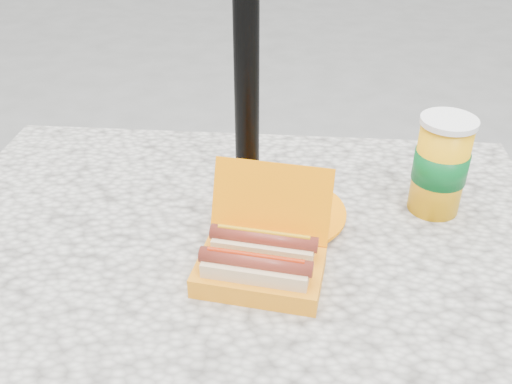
# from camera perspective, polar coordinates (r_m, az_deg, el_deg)

# --- Properties ---
(picnic_table) EXTENTS (1.20, 0.80, 0.75)m
(picnic_table) POSITION_cam_1_polar(r_m,az_deg,el_deg) (1.17, -1.56, -7.90)
(picnic_table) COLOR beige
(picnic_table) RESTS_ON ground
(umbrella_pole) EXTENTS (0.05, 0.05, 2.20)m
(umbrella_pole) POSITION_cam_1_polar(r_m,az_deg,el_deg) (1.09, -0.99, 16.59)
(umbrella_pole) COLOR black
(umbrella_pole) RESTS_ON ground
(hotdog_box) EXTENTS (0.23, 0.22, 0.16)m
(hotdog_box) POSITION_cam_1_polar(r_m,az_deg,el_deg) (0.97, 0.46, -6.81)
(hotdog_box) COLOR #FF8300
(hotdog_box) RESTS_ON picnic_table
(fries_plate) EXTENTS (0.27, 0.34, 0.05)m
(fries_plate) POSITION_cam_1_polar(r_m,az_deg,el_deg) (1.12, 2.48, -2.18)
(fries_plate) COLOR yellow
(fries_plate) RESTS_ON picnic_table
(soda_cup) EXTENTS (0.11, 0.11, 0.20)m
(soda_cup) POSITION_cam_1_polar(r_m,az_deg,el_deg) (1.16, 17.97, 2.55)
(soda_cup) COLOR #FFAD0C
(soda_cup) RESTS_ON picnic_table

